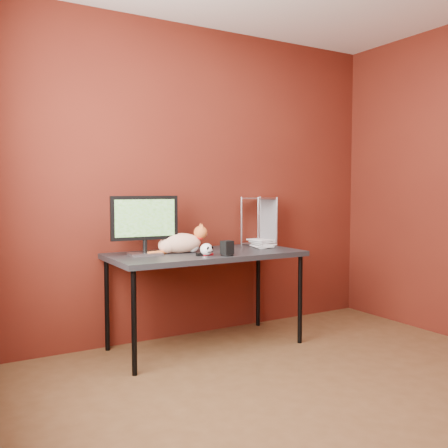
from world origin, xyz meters
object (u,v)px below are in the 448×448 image
speaker (227,249)px  book_stack (254,201)px  desk (206,259)px  monitor (145,222)px  skull_mug (207,249)px  cat (181,243)px

speaker → book_stack: 0.66m
book_stack → desk: bearing=-172.5°
speaker → monitor: bearing=134.5°
desk → book_stack: 0.67m
monitor → skull_mug: monitor is taller
desk → cat: 0.23m
monitor → cat: monitor is taller
cat → book_stack: (0.68, -0.00, 0.32)m
desk → book_stack: book_stack is taller
cat → speaker: 0.40m
monitor → book_stack: (0.97, -0.02, 0.15)m
desk → speaker: size_ratio=13.46×
cat → skull_mug: bearing=-56.4°
monitor → speaker: (0.51, -0.34, -0.20)m
cat → book_stack: size_ratio=0.61×
monitor → speaker: size_ratio=4.59×
cat → skull_mug: cat is taller
skull_mug → monitor: bearing=132.7°
skull_mug → speaker: (0.13, -0.08, 0.00)m
cat → skull_mug: (0.09, -0.25, -0.03)m
monitor → book_stack: book_stack is taller
skull_mug → book_stack: bearing=9.9°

